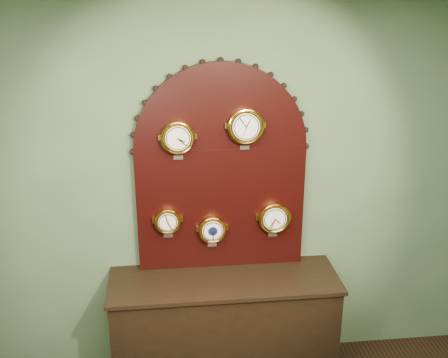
{
  "coord_description": "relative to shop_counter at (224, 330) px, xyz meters",
  "views": [
    {
      "loc": [
        -0.37,
        -1.09,
        2.81
      ],
      "look_at": [
        0.0,
        2.25,
        1.58
      ],
      "focal_mm": 43.15,
      "sensor_mm": 36.0,
      "label": 1
    }
  ],
  "objects": [
    {
      "name": "barometer",
      "position": [
        -0.07,
        0.15,
        0.75
      ],
      "size": [
        0.2,
        0.08,
        0.25
      ],
      "color": "orange",
      "rests_on": "display_board"
    },
    {
      "name": "hygrometer",
      "position": [
        -0.38,
        0.15,
        0.83
      ],
      "size": [
        0.19,
        0.08,
        0.24
      ],
      "color": "orange",
      "rests_on": "display_board"
    },
    {
      "name": "display_board",
      "position": [
        0.0,
        0.22,
        1.23
      ],
      "size": [
        1.26,
        0.06,
        1.53
      ],
      "color": "black",
      "rests_on": "shop_counter"
    },
    {
      "name": "tide_clock",
      "position": [
        0.38,
        0.15,
        0.82
      ],
      "size": [
        0.23,
        0.08,
        0.28
      ],
      "color": "orange",
      "rests_on": "display_board"
    },
    {
      "name": "shop_counter",
      "position": [
        0.0,
        0.0,
        0.0
      ],
      "size": [
        1.6,
        0.5,
        0.8
      ],
      "primitive_type": "cube",
      "color": "black",
      "rests_on": "ground_plane"
    },
    {
      "name": "arabic_clock",
      "position": [
        0.16,
        0.15,
        1.5
      ],
      "size": [
        0.25,
        0.08,
        0.3
      ],
      "color": "orange",
      "rests_on": "display_board"
    },
    {
      "name": "wall_back",
      "position": [
        0.0,
        0.27,
        1.0
      ],
      "size": [
        4.0,
        0.0,
        4.0
      ],
      "primitive_type": "plane",
      "rotation": [
        1.57,
        0.0,
        0.0
      ],
      "color": "#4F6A48",
      "rests_on": "ground"
    },
    {
      "name": "roman_clock",
      "position": [
        -0.3,
        0.15,
        1.44
      ],
      "size": [
        0.23,
        0.08,
        0.28
      ],
      "color": "orange",
      "rests_on": "display_board"
    }
  ]
}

